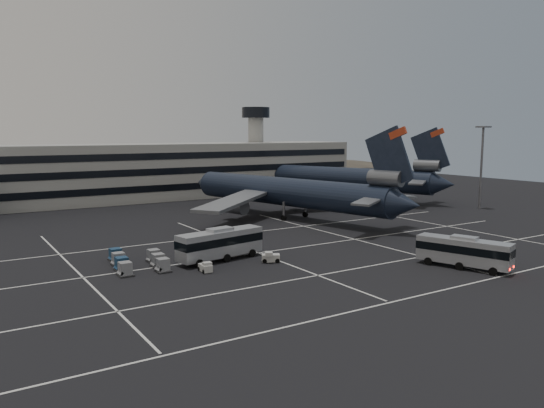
{
  "coord_description": "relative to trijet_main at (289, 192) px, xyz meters",
  "views": [
    {
      "loc": [
        -43.55,
        -59.14,
        17.07
      ],
      "look_at": [
        3.54,
        15.41,
        5.0
      ],
      "focal_mm": 35.0,
      "sensor_mm": 36.0,
      "label": 1
    }
  ],
  "objects": [
    {
      "name": "ground",
      "position": [
        -14.95,
        -27.12,
        -5.25
      ],
      "size": [
        260.0,
        260.0,
        0.0
      ],
      "primitive_type": "plane",
      "color": "black",
      "rests_on": "ground"
    },
    {
      "name": "lane_markings",
      "position": [
        -14.0,
        -26.39,
        -5.24
      ],
      "size": [
        90.0,
        55.62,
        0.01
      ],
      "color": "silver",
      "rests_on": "ground"
    },
    {
      "name": "terminal",
      "position": [
        -17.9,
        44.03,
        1.68
      ],
      "size": [
        125.0,
        26.0,
        24.0
      ],
      "color": "gray",
      "rests_on": "ground"
    },
    {
      "name": "hills",
      "position": [
        3.04,
        142.88,
        -17.32
      ],
      "size": [
        352.0,
        180.0,
        44.0
      ],
      "color": "#38332B",
      "rests_on": "ground"
    },
    {
      "name": "lightpole_right",
      "position": [
        43.05,
        -12.12,
        6.57
      ],
      "size": [
        2.4,
        2.4,
        18.28
      ],
      "color": "slate",
      "rests_on": "ground"
    },
    {
      "name": "trijet_main",
      "position": [
        0.0,
        0.0,
        0.0
      ],
      "size": [
        46.13,
        57.09,
        18.08
      ],
      "rotation": [
        0.0,
        0.0,
        0.24
      ],
      "color": "black",
      "rests_on": "ground"
    },
    {
      "name": "trijet_far",
      "position": [
        29.47,
        18.21,
        0.18
      ],
      "size": [
        29.0,
        55.39,
        18.08
      ],
      "rotation": [
        0.0,
        0.0,
        0.38
      ],
      "color": "black",
      "rests_on": "ground"
    },
    {
      "name": "bus_near",
      "position": [
        -3.37,
        -44.11,
        -3.01
      ],
      "size": [
        6.29,
        11.82,
        4.09
      ],
      "rotation": [
        0.0,
        0.0,
        0.33
      ],
      "color": "#999CA1",
      "rests_on": "ground"
    },
    {
      "name": "bus_far",
      "position": [
        -27.39,
        -24.11,
        -2.84
      ],
      "size": [
        12.78,
        4.97,
        4.41
      ],
      "rotation": [
        0.0,
        0.0,
        1.74
      ],
      "color": "#999CA1",
      "rests_on": "ground"
    },
    {
      "name": "tug_a",
      "position": [
        -31.64,
        -28.49,
        -4.67
      ],
      "size": [
        1.34,
        2.12,
        1.31
      ],
      "rotation": [
        0.0,
        0.0,
        -0.05
      ],
      "color": "#B7B7B2",
      "rests_on": "ground"
    },
    {
      "name": "tug_b",
      "position": [
        -22.19,
        -28.61,
        -4.59
      ],
      "size": [
        2.67,
        2.31,
        1.48
      ],
      "rotation": [
        0.0,
        0.0,
        1.08
      ],
      "color": "#B7B7B2",
      "rests_on": "ground"
    },
    {
      "name": "uld_cluster",
      "position": [
        -38.07,
        -21.74,
        -4.43
      ],
      "size": [
        7.24,
        10.92,
        1.68
      ],
      "rotation": [
        0.0,
        0.0,
        -0.14
      ],
      "color": "#2D2D30",
      "rests_on": "ground"
    }
  ]
}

